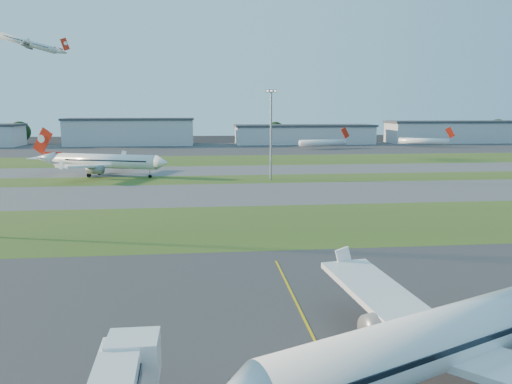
{
  "coord_description": "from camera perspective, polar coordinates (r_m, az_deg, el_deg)",
  "views": [
    {
      "loc": [
        -4.67,
        -34.34,
        20.45
      ],
      "look_at": [
        3.94,
        45.52,
        7.0
      ],
      "focal_mm": 35.0,
      "sensor_mm": 36.0,
      "label": 1
    }
  ],
  "objects": [
    {
      "name": "ground",
      "position": [
        40.24,
        1.46,
        -21.04
      ],
      "size": [
        700.0,
        700.0,
        0.0
      ],
      "primitive_type": "plane",
      "color": "black",
      "rests_on": "ground"
    },
    {
      "name": "apron_near",
      "position": [
        40.24,
        1.46,
        -21.04
      ],
      "size": [
        300.0,
        70.0,
        0.01
      ],
      "primitive_type": "cube",
      "color": "#333335",
      "rests_on": "ground"
    },
    {
      "name": "grass_strip_a",
      "position": [
        88.85,
        -2.98,
        -3.81
      ],
      "size": [
        300.0,
        34.0,
        0.01
      ],
      "primitive_type": "cube",
      "color": "#36511B",
      "rests_on": "ground"
    },
    {
      "name": "taxiway_a",
      "position": [
        121.17,
        -3.86,
        -0.23
      ],
      "size": [
        300.0,
        32.0,
        0.01
      ],
      "primitive_type": "cube",
      "color": "#515154",
      "rests_on": "ground"
    },
    {
      "name": "grass_strip_b",
      "position": [
        145.85,
        -4.26,
        1.42
      ],
      "size": [
        300.0,
        18.0,
        0.01
      ],
      "primitive_type": "cube",
      "color": "#36511B",
      "rests_on": "ground"
    },
    {
      "name": "taxiway_b",
      "position": [
        167.66,
        -4.52,
        2.47
      ],
      "size": [
        300.0,
        26.0,
        0.01
      ],
      "primitive_type": "cube",
      "color": "#515154",
      "rests_on": "ground"
    },
    {
      "name": "grass_strip_c",
      "position": [
        200.44,
        -4.8,
        3.62
      ],
      "size": [
        300.0,
        40.0,
        0.01
      ],
      "primitive_type": "cube",
      "color": "#36511B",
      "rests_on": "ground"
    },
    {
      "name": "apron_far",
      "position": [
        260.19,
        -5.13,
        4.96
      ],
      "size": [
        400.0,
        80.0,
        0.01
      ],
      "primitive_type": "cube",
      "color": "#333335",
      "rests_on": "ground"
    },
    {
      "name": "yellow_line",
      "position": [
        41.12,
        8.85,
        -20.44
      ],
      "size": [
        0.25,
        60.0,
        0.02
      ],
      "primitive_type": "cube",
      "color": "gold",
      "rests_on": "ground"
    },
    {
      "name": "airliner_parked",
      "position": [
        40.14,
        22.68,
        -14.66
      ],
      "size": [
        38.71,
        32.92,
        12.85
      ],
      "rotation": [
        0.0,
        0.0,
        0.41
      ],
      "color": "white",
      "rests_on": "ground"
    },
    {
      "name": "airliner_taxiing",
      "position": [
        158.65,
        -16.98,
        3.36
      ],
      "size": [
        40.21,
        34.03,
        13.11
      ],
      "rotation": [
        0.0,
        0.0,
        2.79
      ],
      "color": "white",
      "rests_on": "ground"
    },
    {
      "name": "airliner_departing",
      "position": [
        250.01,
        -24.49,
        15.19
      ],
      "size": [
        28.58,
        24.11,
        8.94
      ],
      "rotation": [
        0.0,
        0.0,
        0.13
      ],
      "color": "white"
    },
    {
      "name": "mini_jet_near",
      "position": [
        259.71,
        7.67,
        5.63
      ],
      "size": [
        28.16,
        9.4,
        9.48
      ],
      "rotation": [
        0.0,
        0.0,
        0.24
      ],
      "color": "white",
      "rests_on": "ground"
    },
    {
      "name": "mini_jet_far",
      "position": [
        284.58,
        18.66,
        5.55
      ],
      "size": [
        26.59,
        14.0,
        9.48
      ],
      "rotation": [
        0.0,
        0.0,
        -0.44
      ],
      "color": "white",
      "rests_on": "ground"
    },
    {
      "name": "light_mast_centre",
      "position": [
        143.8,
        1.73,
        7.26
      ],
      "size": [
        3.2,
        0.7,
        25.8
      ],
      "color": "gray",
      "rests_on": "ground"
    },
    {
      "name": "hangar_west",
      "position": [
        292.42,
        -14.18,
        6.71
      ],
      "size": [
        71.4,
        23.0,
        15.2
      ],
      "color": "#A4A6AC",
      "rests_on": "ground"
    },
    {
      "name": "hangar_east",
      "position": [
        295.8,
        5.53,
        6.59
      ],
      "size": [
        81.6,
        23.0,
        11.2
      ],
      "color": "#A4A6AC",
      "rests_on": "ground"
    },
    {
      "name": "hangar_far_east",
      "position": [
        330.76,
        22.87,
        6.37
      ],
      "size": [
        96.9,
        23.0,
        13.2
      ],
      "color": "#A4A6AC",
      "rests_on": "ground"
    },
    {
      "name": "tree_west",
      "position": [
        322.33,
        -25.38,
        6.23
      ],
      "size": [
        12.1,
        12.1,
        13.2
      ],
      "color": "black",
      "rests_on": "ground"
    },
    {
      "name": "tree_mid_west",
      "position": [
        301.09,
        -9.13,
        6.61
      ],
      "size": [
        9.9,
        9.9,
        10.8
      ],
      "color": "black",
      "rests_on": "ground"
    },
    {
      "name": "tree_mid_east",
      "position": [
        306.91,
        2.24,
        6.95
      ],
      "size": [
        11.55,
        11.55,
        12.6
      ],
      "color": "black",
      "rests_on": "ground"
    },
    {
      "name": "tree_east",
      "position": [
        324.55,
        15.6,
        6.64
      ],
      "size": [
        10.45,
        10.45,
        11.4
      ],
      "color": "black",
      "rests_on": "ground"
    },
    {
      "name": "tree_far_east",
      "position": [
        359.69,
        25.85,
        6.5
      ],
      "size": [
        12.65,
        12.65,
        13.8
      ],
      "color": "black",
      "rests_on": "ground"
    }
  ]
}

